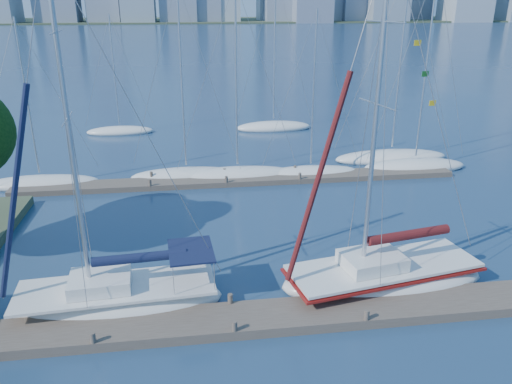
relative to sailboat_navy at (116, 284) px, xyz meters
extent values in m
plane|color=navy|center=(4.48, -1.80, -1.11)|extent=(700.00, 700.00, 0.00)
cube|color=#50453B|center=(4.48, -1.80, -0.91)|extent=(26.00, 2.00, 0.40)
cube|color=#50453B|center=(6.48, 14.20, -0.93)|extent=(30.00, 1.80, 0.36)
cube|color=#38472D|center=(4.48, 318.20, -1.11)|extent=(800.00, 100.00, 1.50)
ellipsoid|color=silver|center=(0.00, 0.00, -0.86)|extent=(8.60, 3.34, 1.48)
cube|color=silver|center=(0.00, 0.00, -0.17)|extent=(7.96, 3.08, 0.12)
cube|color=silver|center=(-0.59, -0.04, 0.17)|extent=(2.48, 1.95, 0.54)
cylinder|color=silver|center=(-0.98, -0.07, 6.11)|extent=(0.18, 0.18, 12.45)
cylinder|color=silver|center=(1.01, 0.07, 0.96)|extent=(3.99, 0.38, 0.10)
cylinder|color=black|center=(1.01, 0.07, 1.06)|extent=(3.69, 0.65, 0.39)
cube|color=black|center=(3.03, 0.21, 1.16)|extent=(1.93, 2.46, 0.08)
ellipsoid|color=silver|center=(11.24, 0.13, -0.84)|extent=(9.33, 4.52, 1.57)
cube|color=silver|center=(11.24, 0.13, -0.11)|extent=(8.64, 4.16, 0.13)
cube|color=silver|center=(10.62, 0.01, 0.25)|extent=(2.82, 2.33, 0.58)
cylinder|color=silver|center=(10.21, -0.06, 6.30)|extent=(0.19, 0.19, 12.73)
cylinder|color=silver|center=(12.29, 0.33, 1.09)|extent=(4.19, 0.88, 0.10)
cylinder|color=#48110F|center=(12.29, 0.33, 1.20)|extent=(3.91, 1.12, 0.42)
cube|color=maroon|center=(11.24, 0.13, -0.29)|extent=(8.85, 4.31, 0.10)
ellipsoid|color=silver|center=(-6.86, 15.31, -0.91)|extent=(7.91, 4.60, 1.06)
cylinder|color=silver|center=(-6.86, 15.31, 4.77)|extent=(0.12, 0.12, 9.82)
ellipsoid|color=silver|center=(2.87, 15.62, -0.91)|extent=(8.02, 4.31, 1.09)
cylinder|color=silver|center=(2.87, 15.62, 5.84)|extent=(0.12, 0.12, 11.91)
ellipsoid|color=silver|center=(6.42, 15.19, -0.90)|extent=(8.46, 2.71, 1.14)
cylinder|color=silver|center=(6.42, 15.19, 5.86)|extent=(0.12, 0.12, 11.86)
ellipsoid|color=silver|center=(11.62, 15.00, -0.93)|extent=(7.08, 2.17, 0.99)
cylinder|color=silver|center=(11.62, 15.00, 4.94)|extent=(0.11, 0.11, 10.30)
ellipsoid|color=silver|center=(18.70, 17.65, -0.88)|extent=(9.17, 3.43, 1.24)
cylinder|color=silver|center=(18.70, 17.65, 6.54)|extent=(0.13, 0.13, 13.06)
ellipsoid|color=silver|center=(19.56, 15.27, -0.89)|extent=(7.92, 3.02, 1.18)
cylinder|color=silver|center=(19.56, 15.27, 6.47)|extent=(0.13, 0.13, 13.01)
ellipsoid|color=silver|center=(-3.25, 29.29, -0.92)|extent=(6.19, 2.11, 1.01)
cylinder|color=silver|center=(-3.25, 29.29, 4.65)|extent=(0.11, 0.11, 9.67)
ellipsoid|color=silver|center=(11.32, 28.82, -0.89)|extent=(7.63, 4.74, 1.20)
cylinder|color=silver|center=(11.32, 28.82, 6.52)|extent=(0.13, 0.13, 13.06)
camera|label=1|loc=(3.20, -17.85, 10.55)|focal=35.00mm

